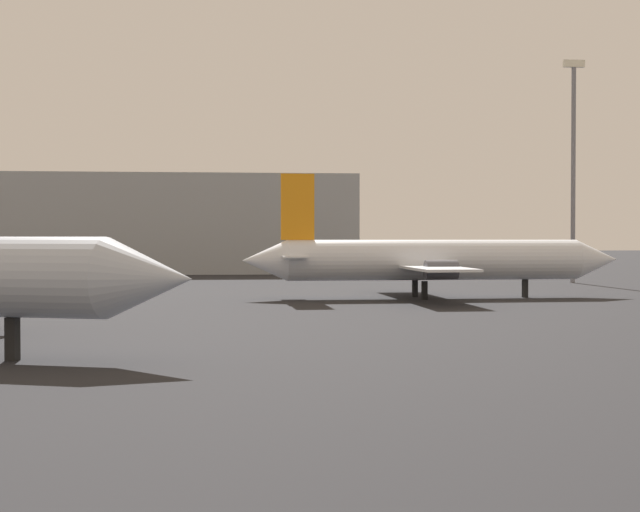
# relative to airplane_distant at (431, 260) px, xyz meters

# --- Properties ---
(airplane_distant) EXTENTS (32.33, 22.45, 10.38)m
(airplane_distant) POSITION_rel_airplane_distant_xyz_m (0.00, 0.00, 0.00)
(airplane_distant) COLOR silver
(airplane_distant) RESTS_ON ground_plane
(light_mast_right) EXTENTS (2.40, 0.50, 24.63)m
(light_mast_right) POSITION_rel_airplane_distant_xyz_m (21.42, 24.03, 10.40)
(light_mast_right) COLOR slate
(light_mast_right) RESTS_ON ground_plane
(terminal_building) EXTENTS (81.84, 24.79, 13.59)m
(terminal_building) POSITION_rel_airplane_distant_xyz_m (-39.53, 62.21, 3.58)
(terminal_building) COLOR #999EA3
(terminal_building) RESTS_ON ground_plane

